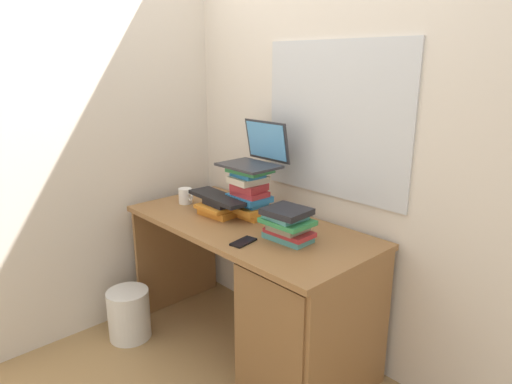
% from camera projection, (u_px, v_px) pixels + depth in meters
% --- Properties ---
extents(ground_plane, '(6.00, 6.00, 0.00)m').
position_uv_depth(ground_plane, '(248.00, 345.00, 2.67)').
color(ground_plane, '#9E7A4C').
extents(wall_back, '(6.00, 0.06, 2.60)m').
position_uv_depth(wall_back, '(297.00, 118.00, 2.56)').
color(wall_back, silver).
rests_on(wall_back, ground).
extents(wall_left, '(0.05, 6.00, 2.60)m').
position_uv_depth(wall_left, '(160.00, 111.00, 2.89)').
color(wall_left, beige).
rests_on(wall_left, ground).
extents(desk, '(1.44, 0.67, 0.76)m').
position_uv_depth(desk, '(292.00, 307.00, 2.28)').
color(desk, olive).
rests_on(desk, ground).
extents(book_stack_tall, '(0.24, 0.20, 0.29)m').
position_uv_depth(book_stack_tall, '(249.00, 192.00, 2.53)').
color(book_stack_tall, orange).
rests_on(book_stack_tall, desk).
extents(book_stack_keyboard_riser, '(0.23, 0.20, 0.09)m').
position_uv_depth(book_stack_keyboard_riser, '(219.00, 208.00, 2.58)').
color(book_stack_keyboard_riser, orange).
rests_on(book_stack_keyboard_riser, desk).
extents(book_stack_side, '(0.25, 0.20, 0.17)m').
position_uv_depth(book_stack_side, '(288.00, 224.00, 2.19)').
color(book_stack_side, teal).
rests_on(book_stack_side, desk).
extents(laptop, '(0.32, 0.28, 0.24)m').
position_uv_depth(laptop, '(256.00, 155.00, 2.51)').
color(laptop, '#2D2D33').
rests_on(laptop, book_stack_tall).
extents(keyboard, '(0.43, 0.16, 0.02)m').
position_uv_depth(keyboard, '(219.00, 197.00, 2.56)').
color(keyboard, black).
rests_on(keyboard, book_stack_keyboard_riser).
extents(computer_mouse, '(0.06, 0.10, 0.04)m').
position_uv_depth(computer_mouse, '(277.00, 227.00, 2.35)').
color(computer_mouse, '#A5A8AD').
rests_on(computer_mouse, desk).
extents(mug, '(0.12, 0.08, 0.09)m').
position_uv_depth(mug, '(186.00, 196.00, 2.79)').
color(mug, white).
rests_on(mug, desk).
extents(cell_phone, '(0.09, 0.14, 0.01)m').
position_uv_depth(cell_phone, '(243.00, 242.00, 2.19)').
color(cell_phone, black).
rests_on(cell_phone, desk).
extents(wastebasket, '(0.25, 0.25, 0.30)m').
position_uv_depth(wastebasket, '(129.00, 314.00, 2.71)').
color(wastebasket, silver).
rests_on(wastebasket, ground).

